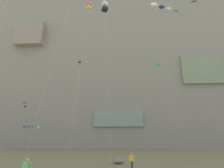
{
  "coord_description": "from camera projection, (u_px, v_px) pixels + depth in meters",
  "views": [
    {
      "loc": [
        0.99,
        -12.84,
        2.82
      ],
      "look_at": [
        -0.64,
        19.52,
        12.7
      ],
      "focal_mm": 29.4,
      "sensor_mm": 36.0,
      "label": 1
    }
  ],
  "objects": [
    {
      "name": "kite_windsock_mid_right",
      "position": [
        161.0,
        7.0,
        39.05
      ],
      "size": [
        6.43,
        7.0,
        30.71
      ],
      "color": "white",
      "rests_on": "ground"
    },
    {
      "name": "kite_delta_low_left",
      "position": [
        195.0,
        6.0,
        42.73
      ],
      "size": [
        1.68,
        2.66,
        34.09
      ],
      "color": "purple",
      "rests_on": "ground"
    },
    {
      "name": "cliff_face",
      "position": [
        118.0,
        60.0,
        79.9
      ],
      "size": [
        180.0,
        32.84,
        72.19
      ],
      "color": "gray",
      "rests_on": "ground"
    },
    {
      "name": "kite_box_high_right",
      "position": [
        105.0,
        7.0,
        28.68
      ],
      "size": [
        1.7,
        1.67,
        23.56
      ],
      "color": "white",
      "rests_on": "ground"
    },
    {
      "name": "spectator_watching_left",
      "position": [
        132.0,
        161.0,
        17.65
      ],
      "size": [
        0.57,
        0.23,
        1.61
      ],
      "color": "#38333D",
      "rests_on": "ground"
    },
    {
      "name": "kite_banner_mid_left",
      "position": [
        33.0,
        127.0,
        47.63
      ],
      "size": [
        5.98,
        2.92,
        6.37
      ],
      "color": "black",
      "rests_on": "ground"
    },
    {
      "name": "kite_diamond_front_field",
      "position": [
        159.0,
        69.0,
        51.48
      ],
      "size": [
        3.39,
        5.32,
        24.22
      ],
      "color": "green",
      "rests_on": "ground"
    },
    {
      "name": "kite_delta_low_center",
      "position": [
        81.0,
        67.0,
        54.27
      ],
      "size": [
        2.85,
        4.07,
        24.39
      ],
      "color": "purple",
      "rests_on": "ground"
    },
    {
      "name": "kite_diamond_low_right",
      "position": [
        25.0,
        59.0,
        40.83
      ],
      "size": [
        0.87,
        5.36,
        21.97
      ],
      "color": "teal",
      "rests_on": "ground"
    },
    {
      "name": "kite_box_upper_mid",
      "position": [
        89.0,
        6.0,
        31.5
      ],
      "size": [
        1.48,
        3.78,
        25.62
      ],
      "color": "pink",
      "rests_on": "ground"
    },
    {
      "name": "boulder_foreground_left",
      "position": [
        118.0,
        161.0,
        22.4
      ],
      "size": [
        1.59,
        1.52,
        0.67
      ],
      "color": "gray",
      "rests_on": "ground"
    },
    {
      "name": "kite_delta_upper_right",
      "position": [
        27.0,
        107.0,
        48.11
      ],
      "size": [
        2.44,
        4.16,
        11.44
      ],
      "color": "pink",
      "rests_on": "ground"
    }
  ]
}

